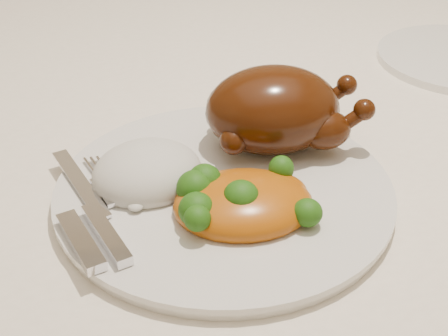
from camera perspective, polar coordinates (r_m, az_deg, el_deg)
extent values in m
cube|color=brown|center=(0.78, 3.60, 4.68)|extent=(1.60, 0.90, 0.04)
cube|color=white|center=(0.77, 3.67, 6.25)|extent=(1.72, 1.02, 0.01)
cube|color=white|center=(1.26, -2.44, 13.15)|extent=(1.72, 0.01, 0.18)
cylinder|color=silver|center=(0.58, 0.00, -2.18)|extent=(0.32, 0.32, 0.01)
ellipsoid|color=#401706|center=(0.62, 4.46, 5.35)|extent=(0.14, 0.11, 0.09)
ellipsoid|color=#401706|center=(0.61, 3.77, 6.69)|extent=(0.07, 0.05, 0.04)
ellipsoid|color=#401706|center=(0.62, 9.23, 3.44)|extent=(0.05, 0.04, 0.04)
sphere|color=#401706|center=(0.62, 12.71, 5.22)|extent=(0.02, 0.02, 0.02)
ellipsoid|color=#401706|center=(0.66, 7.92, 5.80)|extent=(0.05, 0.04, 0.04)
sphere|color=#401706|center=(0.66, 11.17, 7.45)|extent=(0.02, 0.02, 0.02)
sphere|color=#401706|center=(0.59, 0.88, 2.50)|extent=(0.03, 0.03, 0.03)
sphere|color=#401706|center=(0.65, 0.00, 5.32)|extent=(0.03, 0.03, 0.03)
ellipsoid|color=silver|center=(0.58, -7.00, -0.50)|extent=(0.12, 0.11, 0.05)
ellipsoid|color=#B1530B|center=(0.54, 1.76, -3.33)|extent=(0.13, 0.10, 0.04)
ellipsoid|color=#B1530B|center=(0.56, 4.82, -2.30)|extent=(0.06, 0.05, 0.03)
ellipsoid|color=#19420B|center=(0.53, 1.57, -2.65)|extent=(0.03, 0.03, 0.03)
ellipsoid|color=#19420B|center=(0.52, -2.53, -3.84)|extent=(0.03, 0.03, 0.03)
ellipsoid|color=#19420B|center=(0.54, 2.54, -3.56)|extent=(0.03, 0.03, 0.03)
ellipsoid|color=#19420B|center=(0.54, 5.54, -3.69)|extent=(0.02, 0.02, 0.02)
ellipsoid|color=#19420B|center=(0.51, -2.46, -4.62)|extent=(0.02, 0.02, 0.02)
ellipsoid|color=#19420B|center=(0.54, -1.25, -2.99)|extent=(0.03, 0.03, 0.03)
ellipsoid|color=#19420B|center=(0.55, -1.78, -1.31)|extent=(0.03, 0.03, 0.03)
ellipsoid|color=#19420B|center=(0.53, 7.64, -4.07)|extent=(0.03, 0.03, 0.02)
ellipsoid|color=#19420B|center=(0.52, -2.39, -3.67)|extent=(0.03, 0.03, 0.02)
ellipsoid|color=#19420B|center=(0.54, -2.69, -1.86)|extent=(0.03, 0.03, 0.03)
ellipsoid|color=#19420B|center=(0.57, 5.25, -0.06)|extent=(0.02, 0.02, 0.02)
cube|color=silver|center=(0.59, -13.03, -1.33)|extent=(0.05, 0.12, 0.00)
cube|color=silver|center=(0.52, -12.97, -6.55)|extent=(0.04, 0.08, 0.01)
cube|color=silver|center=(0.52, -10.72, -5.96)|extent=(0.04, 0.08, 0.01)
cube|color=silver|center=(0.59, -11.05, -1.03)|extent=(0.04, 0.09, 0.00)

